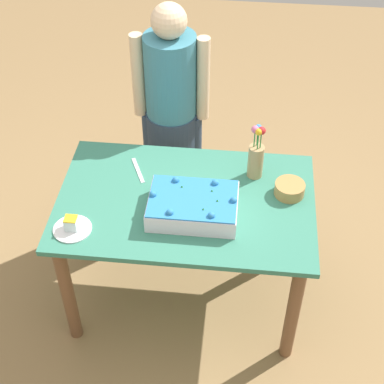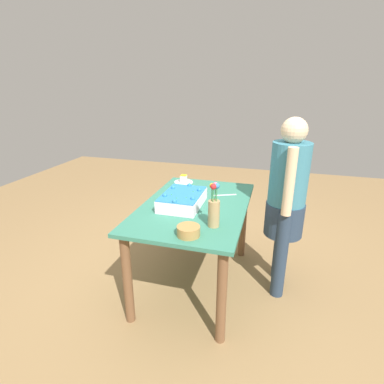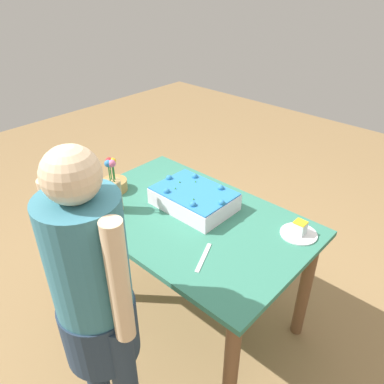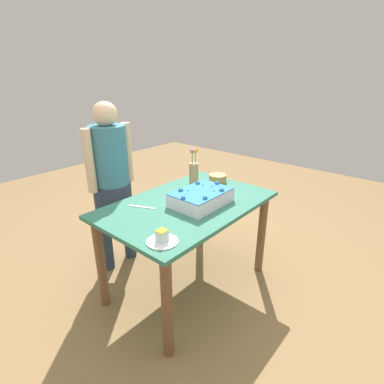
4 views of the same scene
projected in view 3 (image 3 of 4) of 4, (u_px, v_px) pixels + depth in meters
The scene contains 8 objects.
ground_plane at pixel (189, 312), 2.46m from camera, with size 8.00×8.00×0.00m, color #947349.
dining_table at pixel (189, 235), 2.13m from camera, with size 1.32×0.85×0.77m.
sheet_cake at pixel (194, 198), 2.12m from camera, with size 0.44×0.31×0.13m.
serving_plate_with_slice at pixel (299, 231), 1.91m from camera, with size 0.19×0.19×0.08m.
cake_knife at pixel (203, 257), 1.77m from camera, with size 0.21×0.02×0.00m, color silver.
flower_vase at pixel (114, 190), 2.05m from camera, with size 0.08×0.08×0.32m.
fruit_bowl at pixel (114, 185), 2.28m from camera, with size 0.16×0.16×0.07m, color #AD8145.
person_standing at pixel (94, 294), 1.47m from camera, with size 0.45×0.31×1.49m.
Camera 3 is at (-1.16, 1.23, 1.96)m, focal length 35.00 mm.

